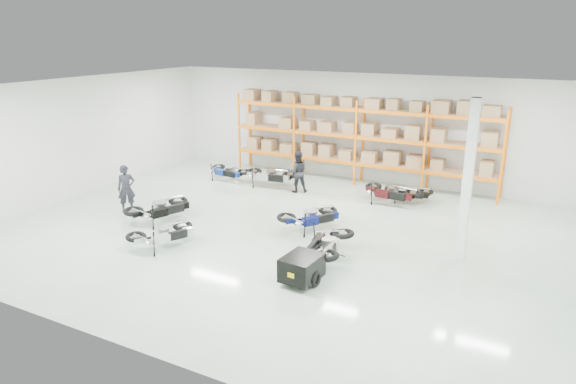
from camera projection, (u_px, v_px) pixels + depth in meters
The scene contains 14 objects.
room at pixel (287, 164), 15.63m from camera, with size 18.00×18.00×18.00m.
pallet_rack at pixel (360, 130), 21.09m from camera, with size 11.28×0.98×3.62m.
structural_column at pixel (468, 182), 13.76m from camera, with size 0.25×0.25×4.50m, color white.
moto_blue_centre at pixel (311, 213), 16.38m from camera, with size 0.82×1.85×1.13m, color #07104F, non-canonical shape.
moto_silver_left at pixel (163, 230), 15.04m from camera, with size 0.78×1.76×1.08m, color #A8AAAF, non-canonical shape.
moto_black_far_left at pixel (160, 205), 17.06m from camera, with size 0.88×1.97×1.20m, color black, non-canonical shape.
moto_touring_right at pixel (327, 240), 14.20m from camera, with size 0.87×1.96×1.20m, color black, non-canonical shape.
trailer at pixel (302, 268), 12.90m from camera, with size 0.92×1.76×0.73m.
moto_back_a at pixel (227, 168), 21.90m from camera, with size 0.76×1.72×1.05m, color navy, non-canonical shape.
moto_back_b at pixel (270, 172), 21.08m from camera, with size 0.86×1.92×1.18m, color #A4AAAD, non-canonical shape.
moto_back_c at pixel (408, 190), 19.13m from camera, with size 0.69×1.56×0.95m, color black, non-canonical shape.
moto_back_d at pixel (391, 189), 18.90m from camera, with size 0.83×1.87×1.14m, color #3B0B0F, non-canonical shape.
person_left at pixel (126, 189), 17.99m from camera, with size 0.61×0.40×1.68m, color black.
person_back at pixel (297, 172), 20.23m from camera, with size 0.80×0.63×1.65m, color black.
Camera 1 is at (7.00, -13.45, 6.10)m, focal length 32.00 mm.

